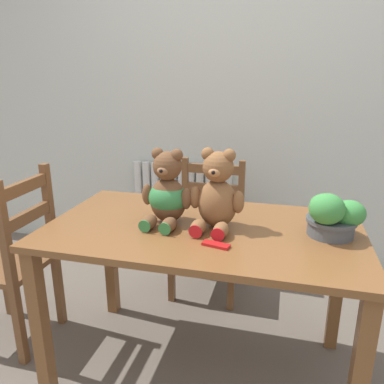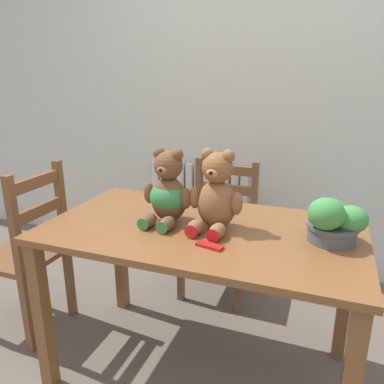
{
  "view_description": "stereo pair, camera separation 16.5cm",
  "coord_description": "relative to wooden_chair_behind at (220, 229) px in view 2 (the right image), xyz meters",
  "views": [
    {
      "loc": [
        0.34,
        -1.12,
        1.42
      ],
      "look_at": [
        -0.05,
        0.41,
        0.92
      ],
      "focal_mm": 35.0,
      "sensor_mm": 36.0,
      "label": 1
    },
    {
      "loc": [
        0.5,
        -1.07,
        1.42
      ],
      "look_at": [
        -0.05,
        0.41,
        0.92
      ],
      "focal_mm": 35.0,
      "sensor_mm": 36.0,
      "label": 2
    }
  ],
  "objects": [
    {
      "name": "teddy_bear_right",
      "position": [
        0.19,
        -0.75,
        0.48
      ],
      "size": [
        0.25,
        0.25,
        0.35
      ],
      "rotation": [
        0.0,
        0.0,
        3.06
      ],
      "color": "brown",
      "rests_on": "dining_table"
    },
    {
      "name": "wooden_chair_side",
      "position": [
        -0.89,
        -0.78,
        0.03
      ],
      "size": [
        0.4,
        0.38,
        0.97
      ],
      "rotation": [
        0.0,
        0.0,
        1.57
      ],
      "color": "brown",
      "rests_on": "ground_plane"
    },
    {
      "name": "dining_table",
      "position": [
        0.13,
        -0.76,
        0.22
      ],
      "size": [
        1.39,
        0.78,
        0.77
      ],
      "color": "brown",
      "rests_on": "ground_plane"
    },
    {
      "name": "radiator",
      "position": [
        -0.31,
        0.42,
        -0.09
      ],
      "size": [
        0.8,
        0.1,
        0.77
      ],
      "color": "silver",
      "rests_on": "ground_plane"
    },
    {
      "name": "potted_plant",
      "position": [
        0.67,
        -0.72,
        0.42
      ],
      "size": [
        0.23,
        0.22,
        0.2
      ],
      "color": "#4C5156",
      "rests_on": "dining_table"
    },
    {
      "name": "teddy_bear_left",
      "position": [
        -0.04,
        -0.74,
        0.46
      ],
      "size": [
        0.24,
        0.25,
        0.34
      ],
      "rotation": [
        0.0,
        0.0,
        3.07
      ],
      "color": "brown",
      "rests_on": "dining_table"
    },
    {
      "name": "wall_back",
      "position": [
        0.13,
        0.49,
        0.86
      ],
      "size": [
        8.0,
        0.04,
        2.6
      ],
      "primitive_type": "cube",
      "color": "silver",
      "rests_on": "ground_plane"
    },
    {
      "name": "wooden_chair_behind",
      "position": [
        0.0,
        0.0,
        0.0
      ],
      "size": [
        0.43,
        0.38,
        0.89
      ],
      "rotation": [
        0.0,
        0.0,
        3.14
      ],
      "color": "brown",
      "rests_on": "ground_plane"
    },
    {
      "name": "chocolate_bar",
      "position": [
        0.23,
        -0.94,
        0.33
      ],
      "size": [
        0.12,
        0.06,
        0.01
      ],
      "primitive_type": "cube",
      "rotation": [
        0.0,
        0.0,
        -0.22
      ],
      "color": "red",
      "rests_on": "dining_table"
    }
  ]
}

